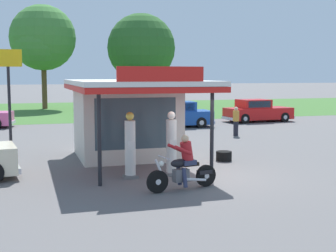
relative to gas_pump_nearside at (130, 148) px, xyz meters
name	(u,v)px	position (x,y,z in m)	size (l,w,h in m)	color
ground_plane	(208,177)	(2.41, -0.58, -0.97)	(300.00, 300.00, 0.00)	#5B5959
grass_verge_strip	(87,110)	(2.41, 29.42, -0.96)	(120.00, 24.00, 0.01)	#3D6B2D
service_station_kiosk	(128,113)	(0.68, 3.47, 0.80)	(4.45, 7.02, 3.51)	beige
gas_pump_nearside	(130,148)	(0.00, 0.00, 0.00)	(0.44, 0.44, 2.11)	slate
gas_pump_offside	(171,146)	(1.37, 0.00, -0.01)	(0.44, 0.44, 2.09)	slate
motorcycle_with_rider	(184,167)	(1.13, -1.91, -0.32)	(2.22, 0.75, 1.58)	black
parked_car_back_row_far_right	(171,116)	(5.57, 13.26, -0.24)	(5.52, 2.19, 1.60)	#19479E
parked_car_second_row_spare	(257,111)	(12.41, 14.76, -0.26)	(4.97, 2.19, 1.56)	red
bystander_strolling_foreground	(236,121)	(7.65, 8.28, -0.15)	(0.34, 0.34, 1.56)	black
bystander_standing_back_lot	(115,125)	(1.13, 8.53, -0.19)	(0.34, 0.34, 1.50)	black
tree_oak_distant_spare	(42,40)	(-1.45, 31.63, 5.62)	(6.22, 6.22, 9.90)	brown
tree_oak_far_left	(141,49)	(8.33, 31.89, 4.91)	(6.93, 6.93, 9.49)	brown
roadside_pole_sign	(9,82)	(-3.75, 5.81, 2.00)	(1.10, 0.12, 4.30)	black
spare_tire_stack	(224,156)	(4.06, 1.82, -0.79)	(0.60, 0.60, 0.36)	black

